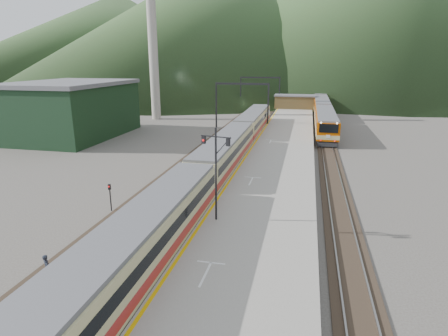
% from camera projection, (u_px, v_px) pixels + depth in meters
% --- Properties ---
extents(track_main, '(2.60, 200.00, 0.23)m').
position_uv_depth(track_main, '(243.00, 147.00, 52.49)').
color(track_main, black).
rests_on(track_main, ground).
extents(track_far, '(2.60, 200.00, 0.23)m').
position_uv_depth(track_far, '(209.00, 145.00, 53.53)').
color(track_far, black).
rests_on(track_far, ground).
extents(track_second, '(2.60, 200.00, 0.23)m').
position_uv_depth(track_second, '(328.00, 151.00, 50.09)').
color(track_second, black).
rests_on(track_second, ground).
extents(platform, '(8.00, 100.00, 1.00)m').
position_uv_depth(platform, '(282.00, 149.00, 49.33)').
color(platform, gray).
rests_on(platform, ground).
extents(gantry_near, '(9.55, 0.25, 8.00)m').
position_uv_depth(gantry_near, '(242.00, 97.00, 65.61)').
color(gantry_near, black).
rests_on(gantry_near, ground).
extents(gantry_far, '(9.55, 0.25, 8.00)m').
position_uv_depth(gantry_far, '(260.00, 87.00, 89.06)').
color(gantry_far, black).
rests_on(gantry_far, ground).
extents(warehouse, '(14.50, 20.50, 8.60)m').
position_uv_depth(warehouse, '(71.00, 109.00, 59.01)').
color(warehouse, black).
rests_on(warehouse, ground).
extents(smokestack, '(1.80, 1.80, 30.00)m').
position_uv_depth(smokestack, '(153.00, 43.00, 73.55)').
color(smokestack, '#9E998E').
rests_on(smokestack, ground).
extents(station_shed, '(9.40, 4.40, 3.10)m').
position_uv_depth(station_shed, '(295.00, 102.00, 86.26)').
color(station_shed, '#4D3E21').
rests_on(station_shed, platform).
extents(hill_a, '(180.00, 180.00, 60.00)m').
position_uv_depth(hill_a, '(217.00, 23.00, 193.16)').
color(hill_a, '#324727').
rests_on(hill_a, ground).
extents(hill_b, '(220.00, 220.00, 75.00)m').
position_uv_depth(hill_b, '(352.00, 13.00, 214.02)').
color(hill_b, '#324727').
rests_on(hill_b, ground).
extents(hill_d, '(200.00, 200.00, 55.00)m').
position_uv_depth(hill_d, '(121.00, 36.00, 257.40)').
color(hill_d, '#324727').
rests_on(hill_d, ground).
extents(main_train, '(3.12, 63.90, 3.81)m').
position_uv_depth(main_train, '(226.00, 151.00, 41.07)').
color(main_train, tan).
rests_on(main_train, track_main).
extents(second_train, '(3.11, 63.72, 3.80)m').
position_uv_depth(second_train, '(322.00, 106.00, 80.94)').
color(second_train, '#B04600').
rests_on(second_train, track_second).
extents(signal_mast, '(2.16, 0.61, 6.52)m').
position_uv_depth(signal_mast, '(216.00, 165.00, 25.19)').
color(signal_mast, black).
rests_on(signal_mast, platform).
extents(short_signal_a, '(0.25, 0.20, 2.27)m').
position_uv_depth(short_signal_a, '(52.00, 303.00, 16.50)').
color(short_signal_a, black).
rests_on(short_signal_a, ground).
extents(short_signal_b, '(0.25, 0.21, 2.27)m').
position_uv_depth(short_signal_b, '(214.00, 146.00, 46.36)').
color(short_signal_b, black).
rests_on(short_signal_b, ground).
extents(short_signal_c, '(0.26, 0.23, 2.27)m').
position_uv_depth(short_signal_c, '(110.00, 194.00, 29.97)').
color(short_signal_c, black).
rests_on(short_signal_c, ground).
extents(worker, '(0.67, 0.65, 1.55)m').
position_uv_depth(worker, '(47.00, 267.00, 20.63)').
color(worker, '#1E2430').
rests_on(worker, ground).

